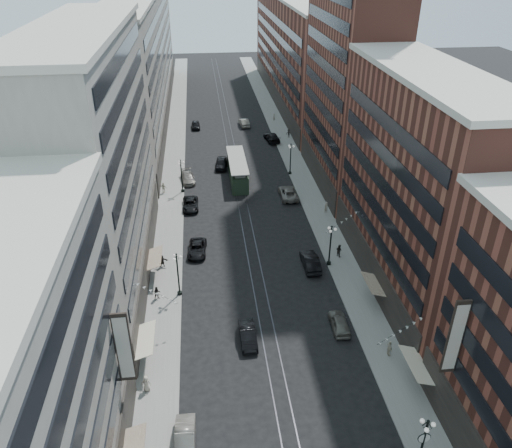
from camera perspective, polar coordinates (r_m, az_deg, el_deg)
name	(u,v)px	position (r m, az deg, el deg)	size (l,w,h in m)	color
ground	(237,177)	(86.12, -2.17, 5.40)	(220.00, 220.00, 0.00)	black
sidewalk_west	(174,157)	(95.25, -9.33, 7.52)	(4.00, 180.00, 0.15)	gray
sidewalk_east	(290,152)	(96.56, 3.93, 8.16)	(4.00, 180.00, 0.15)	gray
rail_west	(229,155)	(95.26, -3.08, 7.84)	(0.12, 180.00, 0.02)	#2D2D33
rail_east	(237,155)	(95.34, -2.24, 7.88)	(0.12, 180.00, 0.02)	#2D2D33
building_west_mid	(98,168)	(56.71, -17.60, 6.12)	(8.00, 36.00, 28.00)	gray
building_west_far	(145,58)	(117.03, -12.58, 17.98)	(8.00, 90.00, 26.00)	gray
building_east_mid	(416,189)	(56.63, 17.83, 3.81)	(8.00, 30.00, 24.00)	brown
building_east_tower	(351,52)	(79.03, 10.86, 18.71)	(8.00, 26.00, 42.00)	brown
building_east_far	(291,52)	(127.55, 4.05, 19.04)	(8.00, 72.00, 24.00)	brown
lamppost_sw_far	(178,273)	(56.54, -8.92, -5.53)	(1.03, 1.14, 5.52)	black
lamppost_sw_mid	(182,175)	(80.17, -8.51, 5.60)	(1.03, 1.14, 5.52)	black
lamppost_se_near	(423,443)	(41.87, 18.55, -22.61)	(1.08, 1.14, 5.52)	black
lamppost_se_far	(330,244)	(61.60, 8.50, -2.28)	(1.03, 1.14, 5.52)	black
lamppost_se_mid	(291,158)	(86.01, 3.97, 7.56)	(1.03, 1.14, 5.52)	black
streetcar	(237,170)	(84.68, -2.14, 6.18)	(2.85, 12.90, 3.57)	#223624
car_1	(185,439)	(43.65, -8.12, -23.18)	(1.59, 4.56, 1.50)	slate
car_2	(197,249)	(64.97, -6.74, -2.82)	(2.26, 4.91, 1.36)	black
car_4	(339,323)	(53.61, 9.50, -11.06)	(1.73, 4.29, 1.46)	#626157
car_5	(248,335)	(51.45, -0.93, -12.60)	(1.58, 4.54, 1.49)	black
pedestrian_1	(146,384)	(47.68, -12.43, -17.38)	(0.81, 0.44, 1.66)	#ABA08D
pedestrian_2	(157,293)	(57.51, -11.23, -7.75)	(0.77, 0.43, 1.59)	black
pedestrian_4	(389,348)	(51.35, 15.01, -13.57)	(1.01, 0.46, 1.73)	#C0B89F
car_7	(191,204)	(75.98, -7.50, 2.25)	(2.31, 5.00, 1.39)	black
car_8	(188,178)	(84.73, -7.81, 5.26)	(2.08, 5.11, 1.48)	slate
car_9	(196,125)	(110.35, -6.91, 11.16)	(1.75, 4.35, 1.48)	black
car_10	(310,261)	(62.13, 6.24, -4.27)	(1.79, 5.15, 1.70)	black
car_11	(288,193)	(78.81, 3.70, 3.59)	(2.64, 5.73, 1.59)	slate
car_12	(272,137)	(102.18, 1.81, 9.90)	(2.34, 5.75, 1.67)	black
car_13	(221,163)	(89.63, -3.98, 6.95)	(2.04, 5.06, 1.73)	black
car_14	(244,122)	(111.04, -1.37, 11.53)	(1.73, 4.96, 1.63)	gray
pedestrian_5	(162,261)	(62.75, -10.69, -4.16)	(1.50, 0.43, 1.62)	black
pedestrian_6	(164,188)	(81.11, -10.52, 4.09)	(1.01, 0.46, 1.72)	beige
pedestrian_7	(339,250)	(64.45, 9.45, -3.00)	(0.83, 0.45, 1.71)	black
pedestrian_8	(326,207)	(74.36, 7.99, 1.89)	(0.66, 0.44, 1.82)	#A09584
pedestrian_9	(289,133)	(103.91, 3.76, 10.30)	(1.13, 0.47, 1.75)	black
pedestrian_extra_0	(274,117)	(113.85, 2.06, 12.07)	(0.62, 0.40, 1.69)	#A99F8C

